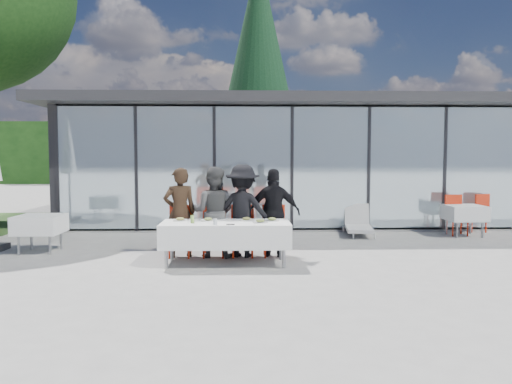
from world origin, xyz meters
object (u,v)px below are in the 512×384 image
diner_chair_b (214,228)px  plate_c (246,219)px  plate_extra (260,222)px  diner_chair_a (180,228)px  folded_eyeglasses (231,224)px  diner_d (274,213)px  plate_a (180,220)px  diner_a (180,213)px  dining_table (226,234)px  diner_chair_c (243,228)px  plate_b (208,220)px  spare_table_left (40,225)px  plate_d (272,220)px  lounger (358,224)px  spare_table_right (464,213)px  diner_b (214,212)px  spare_chair_a (455,213)px  diner_chair_d (274,228)px  juice_bottle (192,219)px  conifer_tree (259,61)px  diner_c (243,211)px  spare_chair_b (479,211)px

diner_chair_b → plate_c: (0.62, -0.58, 0.24)m
plate_c → plate_extra: bearing=-53.7°
diner_chair_a → folded_eyeglasses: (0.98, -1.11, 0.22)m
diner_d → plate_a: (-1.72, -0.50, -0.06)m
diner_a → diner_chair_b: 0.71m
dining_table → diner_chair_b: (-0.25, 0.75, -0.00)m
diner_chair_c → plate_b: diner_chair_c is taller
dining_table → spare_table_left: 3.93m
plate_d → lounger: bearing=54.1°
plate_a → spare_table_right: bearing=23.8°
spare_table_right → diner_b: bearing=-158.3°
spare_chair_a → diner_d: bearing=-151.0°
diner_chair_c → spare_table_left: (-4.04, 0.48, 0.02)m
diner_chair_c → diner_chair_d: 0.60m
dining_table → diner_b: diner_b is taller
dining_table → diner_a: bearing=143.2°
plate_d → juice_bottle: bearing=-170.1°
juice_bottle → conifer_tree: size_ratio=0.01×
diner_chair_a → diner_chair_d: same height
diner_b → diner_chair_d: size_ratio=1.76×
spare_table_left → spare_chair_a: 9.45m
diner_c → diner_d: 0.60m
juice_bottle → diner_a: bearing=111.6°
diner_b → spare_chair_b: bearing=-144.6°
diner_chair_d → lounger: 3.41m
juice_bottle → spare_table_right: 6.96m
diner_chair_b → spare_chair_a: (5.76, 2.46, 0.00)m
plate_a → spare_chair_b: spare_chair_b is taller
diner_d → juice_bottle: diner_d is taller
diner_c → plate_a: 1.23m
diner_chair_b → lounger: (3.39, 2.56, -0.28)m
plate_a → spare_chair_a: (6.32, 3.05, -0.24)m
spare_chair_a → lounger: spare_chair_a is taller
diner_b → plate_b: diner_b is taller
diner_a → juice_bottle: bearing=95.7°
plate_b → conifer_tree: 13.72m
diner_b → plate_a: diner_b is taller
spare_table_right → spare_chair_b: (0.62, 0.57, -0.02)m
diner_d → diner_chair_d: diner_d is taller
dining_table → lounger: dining_table is taller
diner_chair_a → plate_c: bearing=-24.7°
diner_chair_c → diner_chair_d: size_ratio=1.00×
diner_b → spare_chair_a: 6.30m
plate_c → lounger: bearing=48.6°
diner_chair_d → plate_c: 0.82m
diner_a → diner_d: bearing=164.1°
plate_a → lounger: plate_a is taller
diner_chair_c → folded_eyeglasses: size_ratio=6.96×
plate_b → spare_chair_b: (6.57, 3.45, -0.24)m
plate_d → spare_chair_a: size_ratio=0.27×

